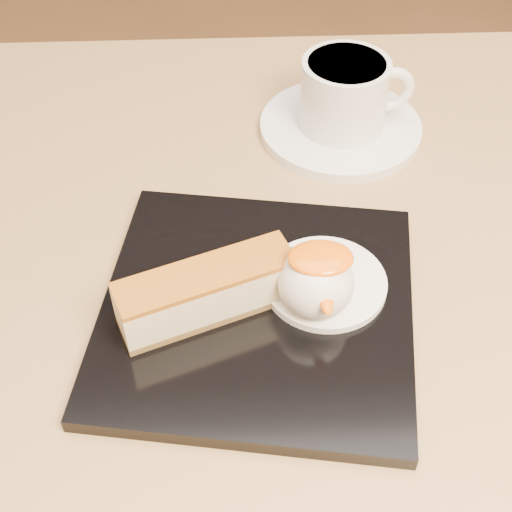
{
  "coord_description": "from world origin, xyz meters",
  "views": [
    {
      "loc": [
        -0.06,
        -0.32,
        1.12
      ],
      "look_at": [
        -0.04,
        0.03,
        0.76
      ],
      "focal_mm": 50.0,
      "sensor_mm": 36.0,
      "label": 1
    }
  ],
  "objects_px": {
    "table": "(307,431)",
    "cheesecake": "(207,292)",
    "saucer": "(340,128)",
    "ice_cream_scoop": "(316,283)",
    "dessert_plate": "(257,309)",
    "coffee_cup": "(346,93)"
  },
  "relations": [
    {
      "from": "ice_cream_scoop",
      "to": "cheesecake",
      "type": "bearing_deg",
      "value": 180.0
    },
    {
      "from": "dessert_plate",
      "to": "saucer",
      "type": "relative_size",
      "value": 1.47
    },
    {
      "from": "table",
      "to": "coffee_cup",
      "type": "height_order",
      "value": "coffee_cup"
    },
    {
      "from": "saucer",
      "to": "dessert_plate",
      "type": "bearing_deg",
      "value": -112.04
    },
    {
      "from": "cheesecake",
      "to": "saucer",
      "type": "relative_size",
      "value": 0.85
    },
    {
      "from": "dessert_plate",
      "to": "ice_cream_scoop",
      "type": "xyz_separation_m",
      "value": [
        0.04,
        -0.01,
        0.03
      ]
    },
    {
      "from": "coffee_cup",
      "to": "saucer",
      "type": "bearing_deg",
      "value": 180.0
    },
    {
      "from": "cheesecake",
      "to": "dessert_plate",
      "type": "bearing_deg",
      "value": -13.17
    },
    {
      "from": "table",
      "to": "dessert_plate",
      "type": "height_order",
      "value": "dessert_plate"
    },
    {
      "from": "table",
      "to": "ice_cream_scoop",
      "type": "distance_m",
      "value": 0.19
    },
    {
      "from": "cheesecake",
      "to": "table",
      "type": "bearing_deg",
      "value": -23.45
    },
    {
      "from": "coffee_cup",
      "to": "ice_cream_scoop",
      "type": "bearing_deg",
      "value": -109.53
    },
    {
      "from": "ice_cream_scoop",
      "to": "saucer",
      "type": "bearing_deg",
      "value": 77.92
    },
    {
      "from": "ice_cream_scoop",
      "to": "coffee_cup",
      "type": "distance_m",
      "value": 0.23
    },
    {
      "from": "ice_cream_scoop",
      "to": "dessert_plate",
      "type": "bearing_deg",
      "value": 172.87
    },
    {
      "from": "saucer",
      "to": "ice_cream_scoop",
      "type": "bearing_deg",
      "value": -102.08
    },
    {
      "from": "ice_cream_scoop",
      "to": "saucer",
      "type": "height_order",
      "value": "ice_cream_scoop"
    },
    {
      "from": "ice_cream_scoop",
      "to": "coffee_cup",
      "type": "bearing_deg",
      "value": 77.44
    },
    {
      "from": "table",
      "to": "cheesecake",
      "type": "bearing_deg",
      "value": 177.85
    },
    {
      "from": "dessert_plate",
      "to": "coffee_cup",
      "type": "relative_size",
      "value": 2.1
    },
    {
      "from": "table",
      "to": "cheesecake",
      "type": "distance_m",
      "value": 0.2
    },
    {
      "from": "dessert_plate",
      "to": "saucer",
      "type": "distance_m",
      "value": 0.23
    }
  ]
}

